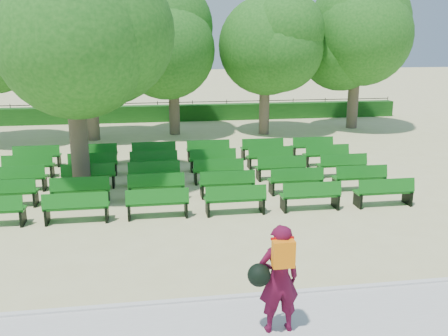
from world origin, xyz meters
name	(u,v)px	position (x,y,z in m)	size (l,w,h in m)	color
ground	(205,195)	(0.00, 0.00, 0.00)	(120.00, 120.00, 0.00)	#C8C284
paving	(260,334)	(0.00, -7.40, 0.03)	(30.00, 2.20, 0.06)	beige
curb	(246,297)	(0.00, -6.25, 0.05)	(30.00, 0.12, 0.10)	silver
hedge	(176,113)	(0.00, 14.00, 0.45)	(26.00, 0.70, 0.90)	#164B13
fence	(176,120)	(0.00, 14.40, 0.00)	(26.00, 0.10, 1.02)	black
tree_line	(181,134)	(0.00, 10.00, 0.00)	(21.80, 6.80, 7.04)	#24661B
bench_array	(187,181)	(-0.42, 1.36, 0.08)	(1.64, 0.51, 1.03)	#116616
tree_among	(72,43)	(-3.72, 1.08, 4.47)	(4.76, 4.76, 6.64)	brown
person	(278,278)	(0.26, -7.38, 0.99)	(0.86, 0.52, 1.80)	#4E0B26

